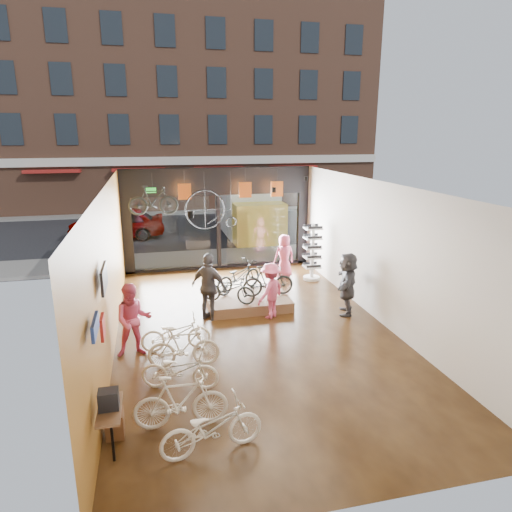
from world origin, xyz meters
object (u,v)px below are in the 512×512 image
object	(u,v)px
floor_bike_4	(176,333)
hung_bike	(153,200)
display_platform	(247,301)
customer_3	(270,291)
display_bike_mid	(268,281)
street_car	(116,223)
box_truck	(250,208)
customer_4	(284,256)
customer_2	(209,287)
customer_1	(133,320)
floor_bike_0	(212,428)
display_bike_left	(229,289)
sunglasses_rack	(312,252)
penny_farthing	(213,211)
display_bike_right	(238,276)
floor_bike_3	(184,347)
floor_bike_1	(181,401)
floor_bike_2	(180,370)
customer_5	(347,283)

from	to	relation	value
floor_bike_4	hung_bike	world-z (taller)	hung_bike
display_platform	customer_3	bearing A→B (deg)	-66.29
floor_bike_4	display_bike_mid	size ratio (longest dim) A/B	1.06
street_car	box_truck	distance (m)	6.52
floor_bike_4	customer_4	size ratio (longest dim) A/B	1.04
display_bike_mid	customer_2	xyz separation A→B (m)	(-1.84, -0.65, 0.17)
customer_1	hung_bike	size ratio (longest dim) A/B	1.10
floor_bike_0	display_bike_left	xyz separation A→B (m)	(1.30, 5.84, 0.27)
floor_bike_4	sunglasses_rack	distance (m)	6.68
customer_2	sunglasses_rack	xyz separation A→B (m)	(3.97, 2.70, 0.05)
display_platform	penny_farthing	size ratio (longest dim) A/B	1.44
sunglasses_rack	hung_bike	world-z (taller)	hung_bike
floor_bike_0	display_bike_right	world-z (taller)	display_bike_right
floor_bike_3	customer_4	bearing A→B (deg)	-31.24
floor_bike_0	customer_1	world-z (taller)	customer_1
customer_4	customer_3	bearing A→B (deg)	60.74
sunglasses_rack	display_bike_left	bearing A→B (deg)	-135.79
display_bike_right	display_bike_mid	bearing A→B (deg)	-162.20
box_truck	customer_4	bearing A→B (deg)	-91.96
display_bike_left	penny_farthing	bearing A→B (deg)	30.50
display_bike_right	floor_bike_4	bearing A→B (deg)	111.73
box_truck	sunglasses_rack	xyz separation A→B (m)	(0.64, -7.24, -0.43)
floor_bike_3	floor_bike_1	bearing A→B (deg)	177.95
hung_bike	display_bike_right	bearing A→B (deg)	-126.07
display_bike_right	customer_3	size ratio (longest dim) A/B	1.12
display_bike_right	sunglasses_rack	size ratio (longest dim) A/B	0.90
box_truck	hung_bike	world-z (taller)	hung_bike
floor_bike_2	sunglasses_rack	xyz separation A→B (m)	(5.03, 6.12, 0.58)
customer_3	penny_farthing	size ratio (longest dim) A/B	0.95
display_bike_mid	box_truck	bearing A→B (deg)	-9.62
floor_bike_4	display_platform	distance (m)	3.33
street_car	box_truck	bearing A→B (deg)	81.14
customer_1	customer_5	distance (m)	5.98
customer_1	hung_bike	world-z (taller)	hung_bike
display_bike_left	customer_3	xyz separation A→B (m)	(1.07, -0.63, 0.07)
customer_4	customer_5	bearing A→B (deg)	95.16
display_bike_right	customer_3	xyz separation A→B (m)	(0.60, -1.54, 0.02)
floor_bike_2	display_bike_right	xyz separation A→B (m)	(2.13, 4.69, 0.35)
floor_bike_2	customer_5	size ratio (longest dim) A/B	0.88
display_bike_mid	penny_farthing	bearing A→B (deg)	24.90
customer_3	hung_bike	bearing A→B (deg)	-88.37
display_bike_left	customer_2	world-z (taller)	customer_2
floor_bike_0	floor_bike_4	xyz separation A→B (m)	(-0.33, 3.78, -0.02)
floor_bike_1	customer_2	world-z (taller)	customer_2
hung_bike	box_truck	bearing A→B (deg)	-32.72
display_bike_right	customer_2	size ratio (longest dim) A/B	0.94
box_truck	display_bike_left	distance (m)	9.98
customer_1	sunglasses_rack	size ratio (longest dim) A/B	0.88
display_bike_left	penny_farthing	world-z (taller)	penny_farthing
box_truck	customer_3	size ratio (longest dim) A/B	4.58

